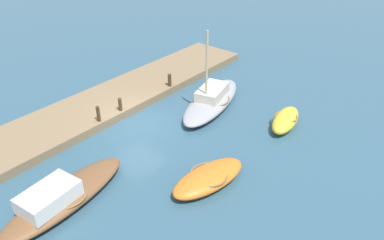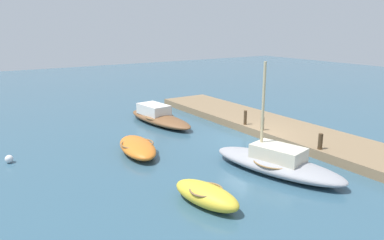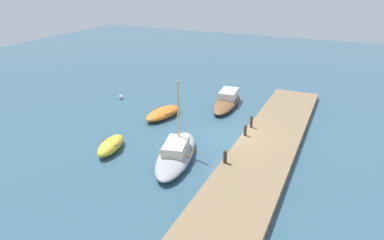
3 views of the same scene
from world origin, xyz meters
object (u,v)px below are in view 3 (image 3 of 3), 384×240
at_px(mooring_post_west, 225,157).
at_px(marker_buoy, 121,97).
at_px(rowboat_orange, 163,113).
at_px(dinghy_yellow, 111,145).
at_px(mooring_post_mid_west, 245,130).
at_px(sailboat_grey, 176,153).
at_px(mooring_post_mid_east, 251,122).
at_px(motorboat_brown, 227,100).

height_order(mooring_post_west, marker_buoy, mooring_post_west).
relative_size(rowboat_orange, marker_buoy, 10.33).
relative_size(rowboat_orange, dinghy_yellow, 1.28).
bearing_deg(mooring_post_mid_west, mooring_post_west, 180.00).
distance_m(sailboat_grey, mooring_post_mid_east, 6.30).
height_order(sailboat_grey, marker_buoy, sailboat_grey).
bearing_deg(marker_buoy, motorboat_brown, -74.54).
bearing_deg(motorboat_brown, sailboat_grey, 175.60).
bearing_deg(mooring_post_west, dinghy_yellow, 97.33).
bearing_deg(mooring_post_west, motorboat_brown, 18.86).
height_order(motorboat_brown, marker_buoy, motorboat_brown).
xyz_separation_m(mooring_post_mid_east, marker_buoy, (2.02, 12.45, -0.68)).
xyz_separation_m(dinghy_yellow, mooring_post_mid_west, (4.82, -7.25, 0.42)).
xyz_separation_m(motorboat_brown, mooring_post_west, (-9.86, -3.37, 0.40)).
bearing_deg(mooring_post_mid_east, sailboat_grey, 151.18).
height_order(motorboat_brown, mooring_post_mid_east, mooring_post_mid_east).
xyz_separation_m(dinghy_yellow, mooring_post_mid_east, (6.27, -7.25, 0.48)).
height_order(dinghy_yellow, mooring_post_west, mooring_post_west).
height_order(sailboat_grey, mooring_post_mid_west, sailboat_grey).
height_order(mooring_post_west, mooring_post_mid_east, mooring_post_mid_east).
distance_m(mooring_post_mid_east, marker_buoy, 12.63).
distance_m(dinghy_yellow, mooring_post_west, 7.32).
xyz_separation_m(rowboat_orange, sailboat_grey, (-5.43, -3.96, 0.11)).
bearing_deg(dinghy_yellow, motorboat_brown, -30.98).
bearing_deg(marker_buoy, sailboat_grey, -128.62).
height_order(rowboat_orange, marker_buoy, rowboat_orange).
bearing_deg(mooring_post_mid_east, dinghy_yellow, 130.84).
height_order(mooring_post_west, mooring_post_mid_west, mooring_post_west).
bearing_deg(mooring_post_west, marker_buoy, 59.43).
bearing_deg(mooring_post_mid_west, marker_buoy, 74.46).
relative_size(motorboat_brown, mooring_post_mid_west, 8.43).
relative_size(dinghy_yellow, mooring_post_mid_east, 3.56).
relative_size(mooring_post_mid_west, mooring_post_mid_east, 0.86).
distance_m(rowboat_orange, mooring_post_mid_west, 7.13).
distance_m(mooring_post_west, mooring_post_mid_east, 5.33).
relative_size(mooring_post_west, mooring_post_mid_west, 1.05).
bearing_deg(sailboat_grey, mooring_post_mid_west, -50.89).
height_order(dinghy_yellow, mooring_post_mid_east, mooring_post_mid_east).
bearing_deg(motorboat_brown, rowboat_orange, 135.53).
bearing_deg(sailboat_grey, mooring_post_mid_east, -43.00).
bearing_deg(motorboat_brown, mooring_post_mid_east, -149.70).
distance_m(dinghy_yellow, mooring_post_mid_west, 8.72).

